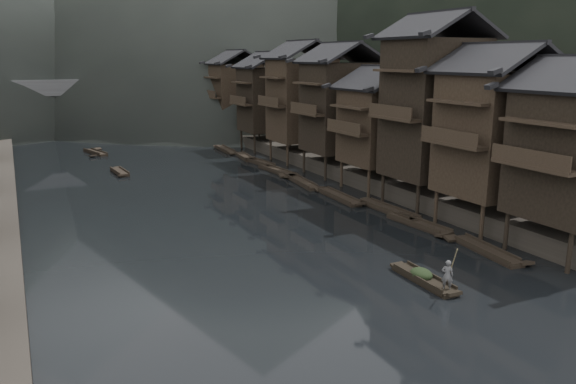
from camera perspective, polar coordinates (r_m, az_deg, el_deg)
water at (r=36.73m, az=-0.99°, el=-6.46°), size 300.00×300.00×0.00m
right_bank at (r=87.63m, az=8.66°, el=5.72°), size 40.00×200.00×1.80m
stilt_houses at (r=59.86m, az=6.23°, el=9.85°), size 9.00×67.60×16.45m
moored_sampans at (r=57.07m, az=2.12°, el=1.01°), size 3.15×53.62×0.47m
midriver_boats at (r=73.12m, az=-18.10°, el=3.12°), size 2.50×20.54×0.45m
stone_bridge at (r=104.56m, az=-18.27°, el=8.76°), size 40.00×6.00×9.00m
hero_sampan at (r=33.40m, az=13.63°, el=-8.58°), size 1.21×5.22×0.44m
cargo_heap at (r=33.35m, az=13.41°, el=-7.53°), size 1.15×1.50×0.69m
boatman at (r=31.76m, az=15.90°, el=-7.75°), size 0.76×0.72×1.75m
bamboo_pole at (r=31.07m, az=16.48°, el=-3.24°), size 1.36×2.21×3.41m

